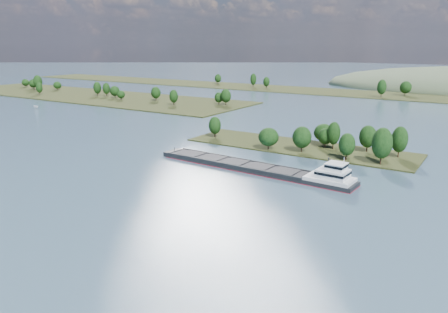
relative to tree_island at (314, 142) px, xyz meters
The scene contains 6 objects.
ground 59.05m from the tree_island, 97.34° to the right, with size 1800.00×1800.00×0.00m, color #3B5567.
tree_island is the anchor object (origin of this frame).
left_bank 249.76m from the tree_island, 160.88° to the left, with size 300.00×80.00×15.92m.
back_shoreline 221.32m from the tree_island, 89.75° to the left, with size 900.00×60.00×16.05m.
cargo_barge 40.40m from the tree_island, 94.58° to the right, with size 78.16×13.52×10.52m.
motorboat 210.17m from the tree_island, behind, with size 2.01×5.35×2.07m, color white.
Camera 1 is at (72.34, 5.11, 44.84)m, focal length 35.00 mm.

